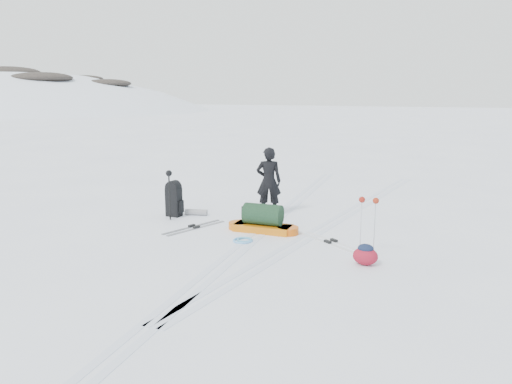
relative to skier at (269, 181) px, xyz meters
The scene contains 13 objects.
ground 2.09m from the skier, 76.42° to the right, with size 200.00×200.00×0.00m, color white.
ski_tracks 1.68m from the skier, 42.04° to the right, with size 3.38×17.97×0.01m.
skier is the anchor object (origin of this frame).
pulk_sled 1.77m from the skier, 73.50° to the right, with size 1.75×0.60×0.66m.
expedition_rucksack 2.49m from the skier, 154.07° to the right, with size 0.99×0.60×0.96m.
ski_poles_black 2.62m from the skier, 145.25° to the right, with size 0.16×0.16×1.30m.
ski_poles_silver 3.97m from the skier, 39.15° to the right, with size 0.39×0.13×1.23m.
touring_skis_grey 2.44m from the skier, 121.73° to the right, with size 0.85×1.77×0.07m.
touring_skis_white 2.99m from the skier, 40.28° to the right, with size 1.68×1.25×0.07m.
rope_coil 2.66m from the skier, 81.71° to the right, with size 0.57×0.57×0.05m.
small_daypack 4.38m from the skier, 43.49° to the right, with size 0.60×0.55×0.41m.
thermos_pair 1.01m from the skier, 128.92° to the right, with size 0.24×0.25×0.31m.
stuff_sack 1.62m from the skier, 82.18° to the right, with size 0.39×0.30×0.24m.
Camera 1 is at (4.25, -10.34, 3.27)m, focal length 35.00 mm.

